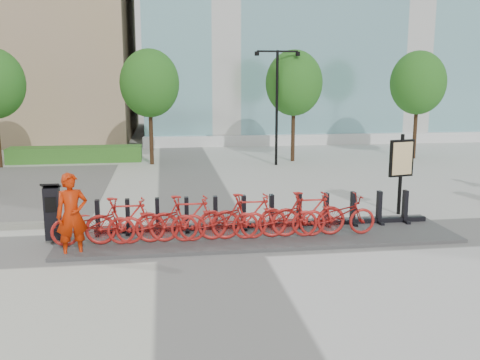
{
  "coord_description": "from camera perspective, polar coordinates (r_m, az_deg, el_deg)",
  "views": [
    {
      "loc": [
        -0.96,
        -12.13,
        3.85
      ],
      "look_at": [
        1.0,
        1.5,
        1.2
      ],
      "focal_mm": 40.0,
      "sensor_mm": 36.0,
      "label": 1
    }
  ],
  "objects": [
    {
      "name": "bike_2",
      "position": [
        12.51,
        -8.84,
        -4.41
      ],
      "size": [
        1.89,
        0.66,
        0.99
      ],
      "primitive_type": "imported",
      "rotation": [
        0.0,
        0.0,
        1.57
      ],
      "color": "#A21A16",
      "rests_on": "dock_pad"
    },
    {
      "name": "bike_6",
      "position": [
        12.8,
        4.19,
        -3.96
      ],
      "size": [
        1.89,
        0.66,
        0.99
      ],
      "primitive_type": "imported",
      "rotation": [
        0.0,
        0.0,
        1.57
      ],
      "color": "#A21A16",
      "rests_on": "dock_pad"
    },
    {
      "name": "bike_0",
      "position": [
        12.62,
        -15.41,
        -4.55
      ],
      "size": [
        1.89,
        0.66,
        0.99
      ],
      "primitive_type": "imported",
      "rotation": [
        0.0,
        0.0,
        1.57
      ],
      "color": "#A21A16",
      "rests_on": "dock_pad"
    },
    {
      "name": "tree_3",
      "position": [
        26.93,
        18.45,
        9.79
      ],
      "size": [
        2.6,
        2.6,
        5.1
      ],
      "color": "black",
      "rests_on": "ground"
    },
    {
      "name": "bike_4",
      "position": [
        12.57,
        -2.25,
        -4.21
      ],
      "size": [
        1.89,
        0.66,
        0.99
      ],
      "primitive_type": "imported",
      "rotation": [
        0.0,
        0.0,
        1.57
      ],
      "color": "#A21A16",
      "rests_on": "dock_pad"
    },
    {
      "name": "kiosk",
      "position": [
        13.32,
        -19.37,
        -3.25
      ],
      "size": [
        0.42,
        0.35,
        1.37
      ],
      "rotation": [
        0.0,
        0.0,
        0.0
      ],
      "color": "black",
      "rests_on": "dock_pad"
    },
    {
      "name": "bike_7",
      "position": [
        12.95,
        7.32,
        -3.59
      ],
      "size": [
        1.83,
        0.52,
        1.1
      ],
      "primitive_type": "imported",
      "rotation": [
        0.0,
        0.0,
        1.57
      ],
      "color": "#A21A16",
      "rests_on": "dock_pad"
    },
    {
      "name": "map_sign",
      "position": [
        15.69,
        16.84,
        1.88
      ],
      "size": [
        0.76,
        0.28,
        2.3
      ],
      "rotation": [
        0.0,
        0.0,
        0.22
      ],
      "color": "black",
      "rests_on": "ground"
    },
    {
      "name": "dock_rail_posts",
      "position": [
        13.53,
        1.95,
        -3.43
      ],
      "size": [
        8.02,
        0.5,
        0.85
      ],
      "primitive_type": null,
      "color": "black",
      "rests_on": "dock_pad"
    },
    {
      "name": "dock_pad",
      "position": [
        13.19,
        2.04,
        -5.9
      ],
      "size": [
        9.6,
        2.4,
        0.08
      ],
      "primitive_type": "cube",
      "color": "#434343",
      "rests_on": "ground"
    },
    {
      "name": "bike_1",
      "position": [
        12.53,
        -12.15,
        -4.25
      ],
      "size": [
        1.83,
        0.52,
        1.1
      ],
      "primitive_type": "imported",
      "rotation": [
        0.0,
        0.0,
        1.57
      ],
      "color": "#A21A16",
      "rests_on": "dock_pad"
    },
    {
      "name": "bike_5",
      "position": [
        12.65,
        1.0,
        -3.85
      ],
      "size": [
        1.83,
        0.52,
        1.1
      ],
      "primitive_type": "imported",
      "rotation": [
        0.0,
        0.0,
        1.57
      ],
      "color": "#A21A16",
      "rests_on": "dock_pad"
    },
    {
      "name": "bike_3",
      "position": [
        12.51,
        -5.54,
        -4.07
      ],
      "size": [
        1.83,
        0.52,
        1.1
      ],
      "primitive_type": "imported",
      "rotation": [
        0.0,
        0.0,
        1.57
      ],
      "color": "#A21A16",
      "rests_on": "dock_pad"
    },
    {
      "name": "ground",
      "position": [
        12.76,
        -3.51,
        -6.69
      ],
      "size": [
        120.0,
        120.0,
        0.0
      ],
      "primitive_type": "plane",
      "color": "#B7B7B7"
    },
    {
      "name": "worker_red",
      "position": [
        12.09,
        -17.49,
        -3.62
      ],
      "size": [
        0.78,
        0.63,
        1.85
      ],
      "primitive_type": "imported",
      "rotation": [
        0.0,
        0.0,
        0.31
      ],
      "color": "#B02203",
      "rests_on": "ground"
    },
    {
      "name": "bike_8",
      "position": [
        13.17,
        10.34,
        -3.68
      ],
      "size": [
        1.89,
        0.66,
        0.99
      ],
      "primitive_type": "imported",
      "rotation": [
        0.0,
        0.0,
        1.57
      ],
      "color": "#A21A16",
      "rests_on": "dock_pad"
    },
    {
      "name": "tree_1",
      "position": [
        24.13,
        -9.63,
        10.13
      ],
      "size": [
        2.6,
        2.6,
        5.1
      ],
      "color": "black",
      "rests_on": "ground"
    },
    {
      "name": "streetlamp",
      "position": [
        23.66,
        3.96,
        9.13
      ],
      "size": [
        2.0,
        0.2,
        5.0
      ],
      "color": "black",
      "rests_on": "ground"
    },
    {
      "name": "tree_2",
      "position": [
        24.85,
        5.78,
        10.24
      ],
      "size": [
        2.6,
        2.6,
        5.1
      ],
      "color": "black",
      "rests_on": "ground"
    },
    {
      "name": "hedge_b",
      "position": [
        25.88,
        -17.11,
        2.64
      ],
      "size": [
        6.0,
        1.2,
        0.7
      ],
      "primitive_type": "cube",
      "color": "#2A6924",
      "rests_on": "ground"
    }
  ]
}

